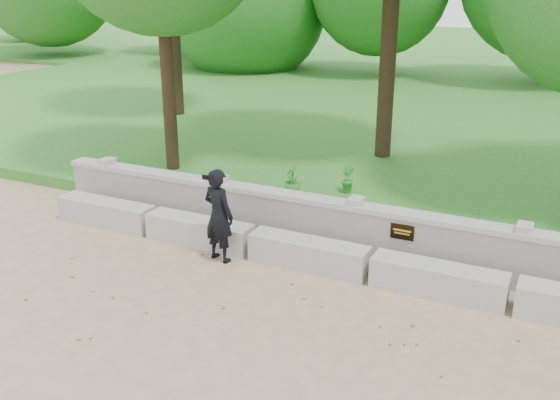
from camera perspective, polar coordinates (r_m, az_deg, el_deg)
The scene contains 8 objects.
ground at distance 7.93m, azimuth 3.74°, elevation -12.99°, with size 80.00×80.00×0.00m, color tan.
lawn at distance 20.75m, azimuth 18.85°, elevation 7.31°, with size 40.00×22.00×0.25m, color #2C6922.
concrete_bench at distance 9.38m, azimuth 8.25°, elevation -6.03°, with size 11.90×0.45×0.45m.
parapet_wall at distance 9.89m, azimuth 9.59°, elevation -3.16°, with size 12.50×0.35×0.90m.
man_main at distance 9.77m, azimuth -5.63°, elevation -1.40°, with size 0.62×0.57×1.52m.
shrub_a at distance 12.21m, azimuth -8.75°, elevation 1.65°, with size 0.27×0.19×0.52m, color #2E8730.
shrub_b at distance 12.30m, azimuth 6.14°, elevation 1.95°, with size 0.30×0.24×0.54m, color #2E8730.
shrub_d at distance 12.10m, azimuth 1.16°, elevation 1.86°, with size 0.33×0.29×0.58m, color #2E8730.
Camera 1 is at (2.46, -6.18, 4.31)m, focal length 40.00 mm.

